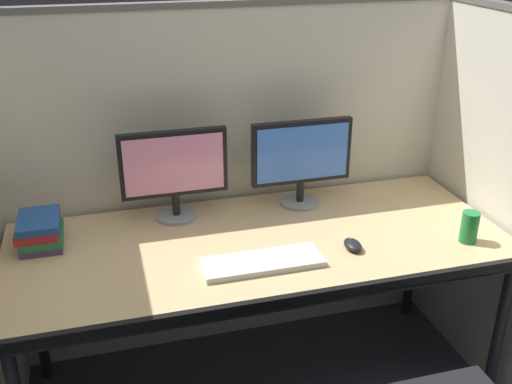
# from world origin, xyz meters

# --- Properties ---
(cubicle_partition_rear) EXTENTS (2.21, 0.06, 1.57)m
(cubicle_partition_rear) POSITION_xyz_m (0.00, 0.74, 0.79)
(cubicle_partition_rear) COLOR beige
(cubicle_partition_rear) RESTS_ON ground
(cubicle_partition_right) EXTENTS (0.06, 1.41, 1.57)m
(cubicle_partition_right) POSITION_xyz_m (0.99, 0.20, 0.79)
(cubicle_partition_right) COLOR beige
(cubicle_partition_right) RESTS_ON ground
(desk) EXTENTS (1.90, 0.80, 0.74)m
(desk) POSITION_xyz_m (0.00, 0.29, 0.69)
(desk) COLOR tan
(desk) RESTS_ON ground
(monitor_left) EXTENTS (0.43, 0.17, 0.37)m
(monitor_left) POSITION_xyz_m (-0.28, 0.58, 0.96)
(monitor_left) COLOR gray
(monitor_left) RESTS_ON desk
(monitor_right) EXTENTS (0.43, 0.17, 0.37)m
(monitor_right) POSITION_xyz_m (0.26, 0.56, 0.96)
(monitor_right) COLOR gray
(monitor_right) RESTS_ON desk
(keyboard_main) EXTENTS (0.43, 0.15, 0.02)m
(keyboard_main) POSITION_xyz_m (-0.04, 0.12, 0.75)
(keyboard_main) COLOR silver
(keyboard_main) RESTS_ON desk
(computer_mouse) EXTENTS (0.06, 0.10, 0.04)m
(computer_mouse) POSITION_xyz_m (0.32, 0.14, 0.76)
(computer_mouse) COLOR black
(computer_mouse) RESTS_ON desk
(book_stack) EXTENTS (0.16, 0.21, 0.11)m
(book_stack) POSITION_xyz_m (-0.80, 0.49, 0.80)
(book_stack) COLOR #4C3366
(book_stack) RESTS_ON desk
(soda_can) EXTENTS (0.07, 0.07, 0.12)m
(soda_can) POSITION_xyz_m (0.76, 0.08, 0.80)
(soda_can) COLOR #197233
(soda_can) RESTS_ON desk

